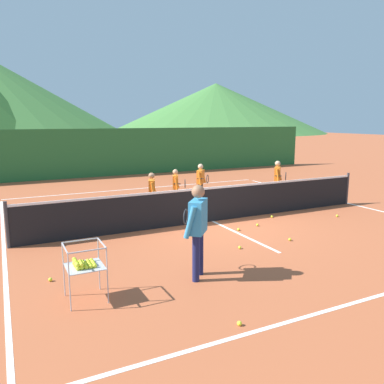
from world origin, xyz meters
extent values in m
plane|color=#B25633|center=(0.00, 0.00, 0.00)|extent=(120.00, 120.00, 0.00)
cube|color=white|center=(0.00, -5.26, 0.00)|extent=(10.53, 0.08, 0.01)
cube|color=white|center=(0.00, 5.89, 0.00)|extent=(10.53, 0.08, 0.01)
cube|color=white|center=(-5.26, 0.00, 0.00)|extent=(0.08, 11.15, 0.01)
cube|color=white|center=(5.26, 0.00, 0.00)|extent=(0.08, 11.15, 0.01)
cube|color=white|center=(0.00, 0.00, 0.00)|extent=(0.08, 5.86, 0.01)
cylinder|color=#333338|center=(-5.16, 0.00, 0.53)|extent=(0.08, 0.08, 1.05)
cylinder|color=#333338|center=(5.16, 0.00, 0.53)|extent=(0.08, 0.08, 1.05)
cube|color=black|center=(0.00, 0.00, 0.46)|extent=(10.24, 0.02, 0.92)
cube|color=white|center=(0.00, 0.00, 0.95)|extent=(10.24, 0.03, 0.06)
cylinder|color=#191E4C|center=(-2.27, -3.43, 0.42)|extent=(0.12, 0.12, 0.83)
cylinder|color=#191E4C|center=(-2.06, -3.19, 0.42)|extent=(0.12, 0.12, 0.83)
cube|color=#338CBF|center=(-2.16, -3.31, 1.13)|extent=(0.50, 0.53, 0.59)
sphere|color=#996B4C|center=(-2.16, -3.31, 1.57)|extent=(0.23, 0.23, 0.23)
cylinder|color=#338CBF|center=(-2.40, -3.48, 1.09)|extent=(0.23, 0.21, 0.57)
cylinder|color=#338CBF|center=(-2.01, -3.06, 1.09)|extent=(0.19, 0.18, 0.57)
torus|color=#262628|center=(-2.21, -2.89, 1.04)|extent=(0.21, 0.24, 0.29)
cylinder|color=black|center=(-2.02, -3.05, 1.04)|extent=(0.19, 0.16, 0.03)
cylinder|color=navy|center=(-1.29, 1.32, 0.32)|extent=(0.10, 0.10, 0.64)
cylinder|color=navy|center=(-1.38, 1.09, 0.32)|extent=(0.10, 0.10, 0.64)
cube|color=orange|center=(-1.34, 1.21, 0.87)|extent=(0.30, 0.42, 0.45)
sphere|color=#996B4C|center=(-1.34, 1.21, 1.21)|extent=(0.18, 0.18, 0.18)
cylinder|color=orange|center=(-1.21, 1.40, 0.84)|extent=(0.19, 0.13, 0.44)
cylinder|color=orange|center=(-1.38, 0.99, 0.84)|extent=(0.15, 0.11, 0.44)
cylinder|color=black|center=(-0.19, 2.12, 0.31)|extent=(0.09, 0.09, 0.62)
cylinder|color=black|center=(-0.28, 1.90, 0.31)|extent=(0.09, 0.09, 0.62)
cube|color=orange|center=(-0.24, 2.01, 0.83)|extent=(0.30, 0.41, 0.43)
sphere|color=tan|center=(-0.24, 2.01, 1.16)|extent=(0.17, 0.17, 0.17)
cylinder|color=orange|center=(-0.10, 2.19, 0.81)|extent=(0.18, 0.13, 0.42)
cylinder|color=orange|center=(-0.29, 1.81, 0.80)|extent=(0.14, 0.11, 0.43)
torus|color=#262628|center=(-0.04, 1.70, 0.81)|extent=(0.14, 0.28, 0.29)
cylinder|color=black|center=(-0.27, 1.80, 0.81)|extent=(0.21, 0.11, 0.03)
cylinder|color=black|center=(0.95, 2.48, 0.33)|extent=(0.10, 0.10, 0.66)
cylinder|color=black|center=(0.78, 2.30, 0.33)|extent=(0.10, 0.10, 0.66)
cube|color=orange|center=(0.86, 2.39, 0.89)|extent=(0.40, 0.41, 0.46)
sphere|color=#DBAD84|center=(0.86, 2.39, 1.23)|extent=(0.18, 0.18, 0.18)
cylinder|color=orange|center=(1.06, 2.52, 0.86)|extent=(0.18, 0.17, 0.45)
cylinder|color=orange|center=(0.74, 2.20, 0.85)|extent=(0.15, 0.14, 0.45)
torus|color=#262628|center=(0.94, 2.02, 0.85)|extent=(0.21, 0.23, 0.29)
cylinder|color=black|center=(0.75, 2.19, 0.85)|extent=(0.18, 0.17, 0.03)
cylinder|color=navy|center=(3.59, 1.72, 0.34)|extent=(0.10, 0.10, 0.68)
cylinder|color=navy|center=(3.42, 1.52, 0.34)|extent=(0.10, 0.10, 0.68)
cube|color=orange|center=(3.51, 1.62, 0.92)|extent=(0.41, 0.43, 0.48)
sphere|color=#DBAD84|center=(3.51, 1.62, 1.28)|extent=(0.19, 0.19, 0.19)
cylinder|color=orange|center=(3.71, 1.75, 0.89)|extent=(0.19, 0.18, 0.47)
cylinder|color=orange|center=(3.37, 1.42, 0.89)|extent=(0.15, 0.15, 0.47)
torus|color=#262628|center=(3.57, 1.24, 0.88)|extent=(0.21, 0.23, 0.29)
cylinder|color=black|center=(3.39, 1.41, 0.88)|extent=(0.18, 0.17, 0.03)
cylinder|color=#B7B7BC|center=(-4.41, -3.02, 0.45)|extent=(0.02, 0.02, 0.89)
cylinder|color=#B7B7BC|center=(-3.85, -3.02, 0.45)|extent=(0.02, 0.02, 0.89)
cylinder|color=#B7B7BC|center=(-4.41, -3.58, 0.45)|extent=(0.02, 0.02, 0.89)
cylinder|color=#B7B7BC|center=(-3.85, -3.58, 0.45)|extent=(0.02, 0.02, 0.89)
cube|color=#B7B7BC|center=(-4.13, -3.30, 0.55)|extent=(0.56, 0.56, 0.01)
cube|color=#B7B7BC|center=(-4.13, -3.02, 0.89)|extent=(0.56, 0.02, 0.02)
cube|color=#B7B7BC|center=(-4.13, -3.58, 0.89)|extent=(0.56, 0.02, 0.02)
cube|color=#B7B7BC|center=(-4.41, -3.30, 0.89)|extent=(0.02, 0.56, 0.02)
cube|color=#B7B7BC|center=(-3.85, -3.30, 0.89)|extent=(0.02, 0.56, 0.02)
sphere|color=yellow|center=(-4.26, -3.43, 0.59)|extent=(0.07, 0.07, 0.07)
sphere|color=yellow|center=(-4.26, -3.36, 0.58)|extent=(0.07, 0.07, 0.07)
sphere|color=yellow|center=(-4.27, -3.29, 0.59)|extent=(0.07, 0.07, 0.07)
sphere|color=yellow|center=(-4.26, -3.24, 0.58)|extent=(0.07, 0.07, 0.07)
sphere|color=yellow|center=(-4.27, -3.17, 0.59)|extent=(0.07, 0.07, 0.07)
sphere|color=yellow|center=(-4.20, -3.42, 0.59)|extent=(0.07, 0.07, 0.07)
sphere|color=yellow|center=(-4.20, -3.36, 0.59)|extent=(0.07, 0.07, 0.07)
sphere|color=yellow|center=(-4.20, -3.29, 0.59)|extent=(0.07, 0.07, 0.07)
sphere|color=yellow|center=(-4.20, -3.23, 0.58)|extent=(0.07, 0.07, 0.07)
sphere|color=yellow|center=(-4.20, -3.17, 0.58)|extent=(0.07, 0.07, 0.07)
sphere|color=yellow|center=(-4.13, -3.43, 0.58)|extent=(0.07, 0.07, 0.07)
sphere|color=yellow|center=(-4.14, -3.36, 0.59)|extent=(0.07, 0.07, 0.07)
sphere|color=yellow|center=(-4.13, -3.29, 0.59)|extent=(0.07, 0.07, 0.07)
sphere|color=yellow|center=(-4.13, -3.24, 0.58)|extent=(0.07, 0.07, 0.07)
sphere|color=yellow|center=(-4.14, -3.16, 0.58)|extent=(0.07, 0.07, 0.07)
sphere|color=yellow|center=(-4.07, -3.43, 0.58)|extent=(0.07, 0.07, 0.07)
sphere|color=yellow|center=(-4.07, -3.36, 0.59)|extent=(0.07, 0.07, 0.07)
sphere|color=yellow|center=(-4.07, -3.30, 0.59)|extent=(0.07, 0.07, 0.07)
sphere|color=yellow|center=(-4.07, -3.23, 0.58)|extent=(0.07, 0.07, 0.07)
sphere|color=yellow|center=(-4.06, -3.17, 0.58)|extent=(0.07, 0.07, 0.07)
sphere|color=yellow|center=(-4.01, -3.43, 0.59)|extent=(0.07, 0.07, 0.07)
sphere|color=yellow|center=(-4.00, -3.35, 0.59)|extent=(0.07, 0.07, 0.07)
sphere|color=yellow|center=(-4.00, -3.30, 0.59)|extent=(0.07, 0.07, 0.07)
sphere|color=yellow|center=(-4.00, -3.23, 0.58)|extent=(0.07, 0.07, 0.07)
sphere|color=yellow|center=(-4.00, -3.16, 0.58)|extent=(0.07, 0.07, 0.07)
sphere|color=yellow|center=(-4.26, -3.42, 0.64)|extent=(0.07, 0.07, 0.07)
sphere|color=yellow|center=(-4.27, -3.36, 0.64)|extent=(0.07, 0.07, 0.07)
sphere|color=yellow|center=(-4.27, -3.29, 0.64)|extent=(0.07, 0.07, 0.07)
sphere|color=yellow|center=(-4.26, -3.23, 0.64)|extent=(0.07, 0.07, 0.07)
sphere|color=yellow|center=(-4.27, -3.16, 0.64)|extent=(0.07, 0.07, 0.07)
sphere|color=yellow|center=(-4.20, -3.43, 0.64)|extent=(0.07, 0.07, 0.07)
sphere|color=yellow|center=(-4.20, -3.36, 0.64)|extent=(0.07, 0.07, 0.07)
sphere|color=yellow|center=(-4.20, -3.29, 0.64)|extent=(0.07, 0.07, 0.07)
sphere|color=yellow|center=(0.82, -0.97, 0.03)|extent=(0.07, 0.07, 0.07)
sphere|color=yellow|center=(3.49, -1.19, 0.03)|extent=(0.07, 0.07, 0.07)
sphere|color=yellow|center=(0.75, -2.35, 0.03)|extent=(0.07, 0.07, 0.07)
sphere|color=yellow|center=(-2.41, -5.03, 0.03)|extent=(0.07, 0.07, 0.07)
sphere|color=yellow|center=(1.73, -0.42, 0.03)|extent=(0.07, 0.07, 0.07)
sphere|color=yellow|center=(-4.56, -2.31, 0.03)|extent=(0.07, 0.07, 0.07)
sphere|color=yellow|center=(0.13, -1.11, 0.03)|extent=(0.07, 0.07, 0.07)
sphere|color=yellow|center=(-0.62, -2.32, 0.03)|extent=(0.07, 0.07, 0.07)
cube|color=#286B33|center=(0.00, 10.02, 1.18)|extent=(23.16, 0.08, 2.37)
cone|color=#427A38|center=(37.82, 65.99, 5.26)|extent=(47.02, 47.02, 10.52)
camera|label=1|loc=(-5.17, -9.14, 2.79)|focal=36.29mm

